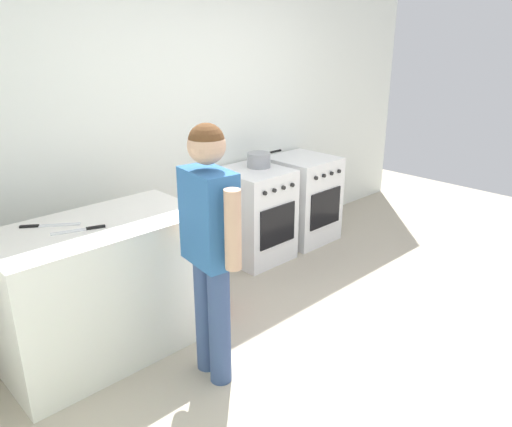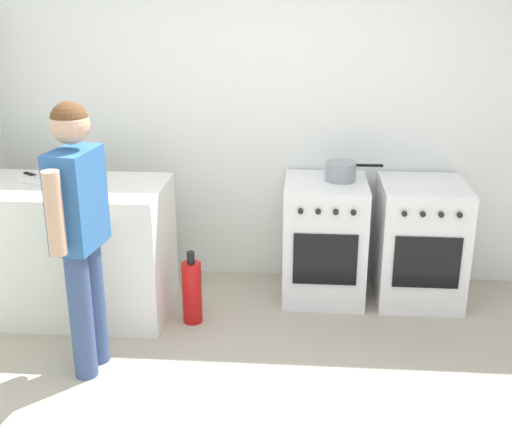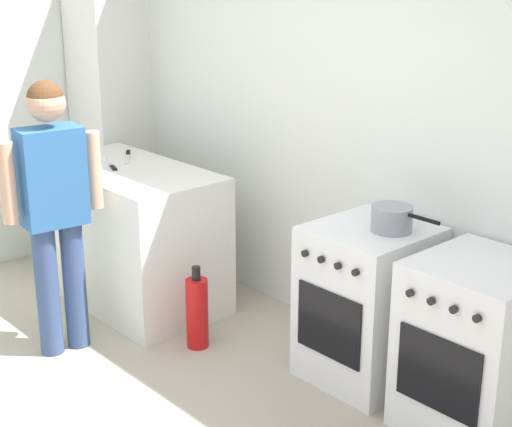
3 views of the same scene
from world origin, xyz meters
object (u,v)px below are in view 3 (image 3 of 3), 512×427
at_px(person, 54,197).
at_px(oven_left, 368,303).
at_px(pot, 392,219).
at_px(knife_bread, 128,156).
at_px(knife_chef, 110,165).
at_px(fire_extinguisher, 197,312).
at_px(larder_cabinet, 111,120).
at_px(oven_right, 477,347).

bearing_deg(person, oven_left, 38.11).
relative_size(pot, knife_bread, 1.27).
height_order(knife_chef, fire_extinguisher, knife_chef).
relative_size(pot, larder_cabinet, 0.20).
height_order(pot, person, person).
xyz_separation_m(knife_chef, knife_bread, (-0.11, 0.20, -0.00)).
relative_size(oven_right, larder_cabinet, 0.42).
xyz_separation_m(person, larder_cabinet, (-1.29, 1.17, 0.08)).
distance_m(pot, fire_extinguisher, 1.30).
bearing_deg(knife_chef, knife_bread, 118.71).
distance_m(knife_bread, larder_cabinet, 0.79).
distance_m(pot, larder_cabinet, 2.75).
distance_m(pot, knife_bread, 2.05).
height_order(oven_right, fire_extinguisher, oven_right).
height_order(knife_chef, person, person).
bearing_deg(larder_cabinet, pot, -1.35).
distance_m(person, fire_extinguisher, 1.04).
bearing_deg(larder_cabinet, knife_chef, -32.41).
xyz_separation_m(oven_right, fire_extinguisher, (-1.54, -0.48, -0.21)).
relative_size(knife_bread, larder_cabinet, 0.15).
relative_size(oven_left, pot, 2.17).
height_order(pot, larder_cabinet, larder_cabinet).
xyz_separation_m(oven_left, knife_bread, (-1.93, -0.22, 0.48)).
bearing_deg(knife_bread, oven_left, 6.46).
bearing_deg(fire_extinguisher, pot, 27.99).
height_order(oven_left, person, person).
bearing_deg(pot, oven_left, -159.48).
height_order(knife_chef, larder_cabinet, larder_cabinet).
bearing_deg(pot, larder_cabinet, 178.65).
bearing_deg(knife_bread, pot, 7.18).
bearing_deg(oven_left, larder_cabinet, 177.79).
relative_size(knife_chef, larder_cabinet, 0.15).
height_order(person, larder_cabinet, larder_cabinet).
bearing_deg(knife_bread, larder_cabinet, 155.86).
relative_size(oven_left, larder_cabinet, 0.42).
bearing_deg(larder_cabinet, fire_extinguisher, -18.05).
bearing_deg(fire_extinguisher, oven_right, 17.28).
height_order(knife_chef, knife_bread, same).
relative_size(pot, knife_chef, 1.29).
relative_size(oven_left, fire_extinguisher, 1.70).
height_order(pot, fire_extinguisher, pot).
distance_m(oven_right, knife_bread, 2.65).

